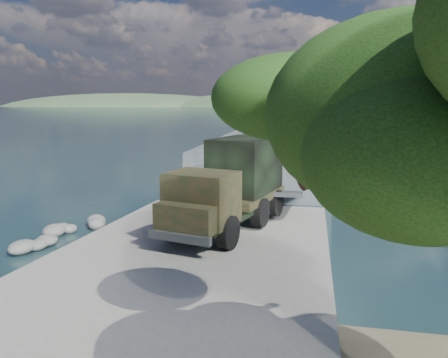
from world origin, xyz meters
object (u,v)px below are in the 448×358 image
pier (430,161)px  sailboat_near (424,155)px  landing_craft (272,158)px  soldier (174,215)px  military_truck (233,184)px

pier → sailboat_near: (2.94, 14.69, -1.20)m
landing_craft → pier: bearing=-23.2°
soldier → sailboat_near: size_ratio=0.27×
landing_craft → sailboat_near: size_ratio=4.73×
landing_craft → military_truck: bearing=-91.0°
pier → sailboat_near: sailboat_near is taller
sailboat_near → pier: bearing=-81.3°
landing_craft → soldier: landing_craft is taller
pier → landing_craft: landing_craft is taller
soldier → sailboat_near: (17.15, 33.77, -1.11)m
landing_craft → military_truck: (0.31, -21.63, 1.57)m
pier → sailboat_near: size_ratio=5.83×
soldier → pier: bearing=23.6°
soldier → landing_craft: bearing=56.2°
landing_craft → sailboat_near: 18.30m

